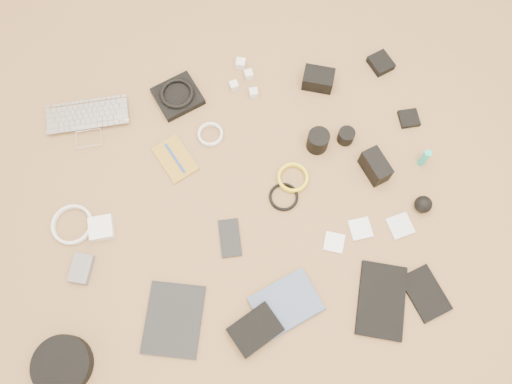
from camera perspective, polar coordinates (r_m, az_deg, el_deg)
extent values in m
cube|color=olive|center=(1.74, -1.39, -1.39)|extent=(4.00, 4.00, 0.04)
imported|color=#B6B5BA|center=(1.91, -18.59, 7.16)|extent=(0.30, 0.22, 0.02)
cube|color=black|center=(1.89, -8.93, 10.76)|extent=(0.19, 0.19, 0.03)
torus|color=black|center=(1.87, -9.03, 11.09)|extent=(0.17, 0.17, 0.02)
cube|color=silver|center=(1.89, -2.54, 12.07)|extent=(0.04, 0.04, 0.03)
cube|color=silver|center=(1.94, -1.76, 14.46)|extent=(0.04, 0.04, 0.03)
cube|color=silver|center=(1.92, -0.84, 13.28)|extent=(0.03, 0.03, 0.03)
cube|color=silver|center=(1.88, -0.28, 11.27)|extent=(0.03, 0.03, 0.03)
cube|color=black|center=(1.90, 7.12, 12.67)|extent=(0.13, 0.11, 0.06)
cube|color=black|center=(2.00, 14.07, 14.10)|extent=(0.10, 0.10, 0.03)
cube|color=olive|center=(1.79, -9.22, 3.76)|extent=(0.16, 0.19, 0.01)
cylinder|color=#163BB4|center=(1.78, -9.26, 3.86)|extent=(0.06, 0.12, 0.01)
torus|color=silver|center=(1.81, -5.22, 6.51)|extent=(0.11, 0.11, 0.01)
cylinder|color=black|center=(1.77, 7.09, 5.83)|extent=(0.09, 0.09, 0.08)
cylinder|color=black|center=(1.81, 10.25, 6.32)|extent=(0.07, 0.07, 0.05)
cube|color=black|center=(1.91, 17.07, 8.04)|extent=(0.07, 0.07, 0.02)
cube|color=silver|center=(1.75, -17.25, -3.97)|extent=(0.08, 0.08, 0.03)
torus|color=silver|center=(1.80, -20.19, -3.57)|extent=(0.18, 0.18, 0.01)
torus|color=black|center=(1.72, 3.17, -0.60)|extent=(0.11, 0.11, 0.01)
torus|color=yellow|center=(1.74, 4.22, 1.56)|extent=(0.15, 0.15, 0.01)
cube|color=black|center=(1.76, 13.48, 2.86)|extent=(0.09, 0.12, 0.08)
cylinder|color=#1BB39F|center=(1.82, 18.68, 3.72)|extent=(0.03, 0.03, 0.09)
cube|color=#5D5D62|center=(1.74, -19.33, -8.26)|extent=(0.09, 0.11, 0.03)
cube|color=black|center=(1.65, -9.39, -14.17)|extent=(0.24, 0.27, 0.01)
cube|color=black|center=(1.68, -2.99, -5.27)|extent=(0.08, 0.13, 0.01)
cube|color=silver|center=(1.69, 8.91, -5.72)|extent=(0.09, 0.09, 0.01)
cube|color=silver|center=(1.72, 11.85, -4.14)|extent=(0.07, 0.07, 0.01)
cube|color=silver|center=(1.76, 16.15, -3.74)|extent=(0.09, 0.09, 0.01)
sphere|color=black|center=(1.78, 18.57, -1.35)|extent=(0.07, 0.07, 0.06)
cylinder|color=black|center=(1.71, -21.26, -17.93)|extent=(0.21, 0.21, 0.05)
cube|color=black|center=(1.62, -0.08, -15.47)|extent=(0.18, 0.16, 0.04)
imported|color=#425270|center=(1.63, 4.84, -14.93)|extent=(0.24, 0.21, 0.02)
cube|color=black|center=(1.69, 14.14, -11.91)|extent=(0.22, 0.27, 0.02)
cube|color=black|center=(1.73, 18.78, -10.90)|extent=(0.14, 0.18, 0.01)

